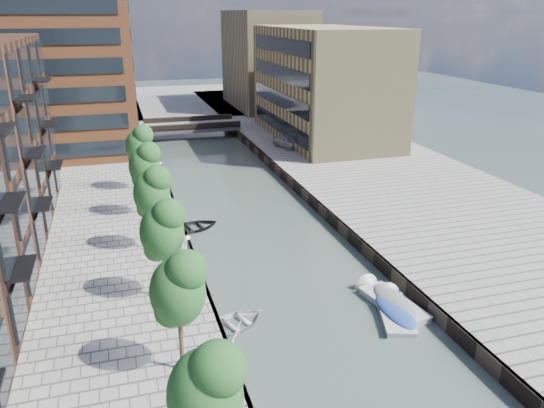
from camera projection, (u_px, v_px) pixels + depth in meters
name	position (u px, v px, depth m)	size (l,w,h in m)	color
water	(246.00, 211.00, 47.22)	(300.00, 300.00, 0.00)	#38473F
quay_right	(406.00, 190.00, 51.37)	(20.00, 140.00, 1.00)	gray
quay_wall_left	(177.00, 213.00, 45.41)	(0.25, 140.00, 1.00)	#332823
quay_wall_right	(310.00, 199.00, 48.70)	(0.25, 140.00, 1.00)	#332823
far_closure	(170.00, 102.00, 101.09)	(80.00, 40.00, 1.00)	gray
tower	(43.00, 19.00, 59.70)	(18.00, 18.00, 30.00)	#98502C
tan_block_near	(323.00, 83.00, 68.63)	(12.00, 25.00, 14.00)	tan
tan_block_far	(267.00, 59.00, 91.70)	(12.00, 20.00, 16.00)	tan
bridge	(191.00, 126.00, 75.57)	(13.00, 6.00, 1.30)	gray
tree_1	(205.00, 389.00, 17.00)	(2.50, 2.50, 5.95)	#382619
tree_2	(177.00, 287.00, 23.31)	(2.50, 2.50, 5.95)	#382619
tree_3	(162.00, 228.00, 29.61)	(2.50, 2.50, 5.95)	#382619
tree_4	(151.00, 191.00, 35.92)	(2.50, 2.50, 5.95)	#382619
tree_5	(144.00, 164.00, 42.22)	(2.50, 2.50, 5.95)	#382619
tree_6	(139.00, 144.00, 48.53)	(2.50, 2.50, 5.95)	#382619
lamp_1	(189.00, 262.00, 29.67)	(0.24, 0.24, 4.12)	black
lamp_2	(161.00, 180.00, 44.08)	(0.24, 0.24, 4.12)	black
sloop_3	(235.00, 327.00, 29.87)	(2.95, 4.13, 0.86)	white
sloop_4	(193.00, 229.00, 43.23)	(3.13, 4.38, 0.91)	black
motorboat_3	(393.00, 311.00, 31.10)	(3.09, 5.15, 1.62)	#B9B9B7
motorboat_4	(388.00, 301.00, 32.13)	(2.60, 5.38, 1.72)	#B9B9B7
car	(287.00, 142.00, 65.17)	(1.70, 4.21, 1.44)	silver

